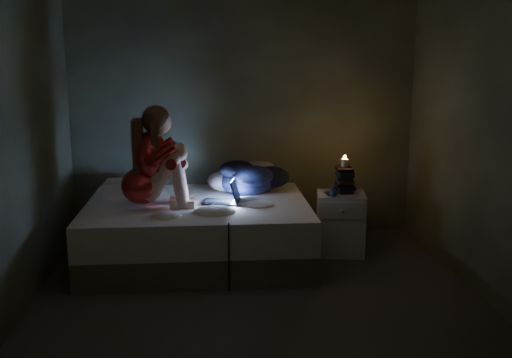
{
  "coord_description": "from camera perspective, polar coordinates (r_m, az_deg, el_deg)",
  "views": [
    {
      "loc": [
        -0.38,
        -4.25,
        1.93
      ],
      "look_at": [
        0.05,
        1.0,
        0.8
      ],
      "focal_mm": 41.14,
      "sensor_mm": 36.0,
      "label": 1
    }
  ],
  "objects": [
    {
      "name": "phone",
      "position": [
        5.66,
        7.29,
        -1.47
      ],
      "size": [
        0.1,
        0.15,
        0.01
      ],
      "primitive_type": "cube",
      "rotation": [
        0.0,
        0.0,
        0.23
      ],
      "color": "black",
      "rests_on": "nightstand"
    },
    {
      "name": "wall_right",
      "position": [
        4.82,
        22.44,
        3.69
      ],
      "size": [
        0.02,
        3.8,
        2.6
      ],
      "primitive_type": "cube",
      "color": "#31342A",
      "rests_on": "ground"
    },
    {
      "name": "wall_left",
      "position": [
        4.52,
        -23.09,
        3.14
      ],
      "size": [
        0.02,
        3.8,
        2.6
      ],
      "primitive_type": "cube",
      "color": "#31342A",
      "rests_on": "ground"
    },
    {
      "name": "clothes_pile",
      "position": [
        5.82,
        -0.93,
        0.32
      ],
      "size": [
        0.59,
        0.48,
        0.35
      ],
      "primitive_type": null,
      "rotation": [
        0.0,
        0.0,
        0.03
      ],
      "color": "#12133E",
      "rests_on": "bed"
    },
    {
      "name": "book_stack",
      "position": [
        5.77,
        8.57,
        -0.08
      ],
      "size": [
        0.19,
        0.25,
        0.24
      ],
      "primitive_type": null,
      "color": "black",
      "rests_on": "nightstand"
    },
    {
      "name": "blue_orb",
      "position": [
        5.56,
        7.78,
        -1.38
      ],
      "size": [
        0.08,
        0.08,
        0.08
      ],
      "primitive_type": "sphere",
      "color": "navy",
      "rests_on": "nightstand"
    },
    {
      "name": "wall_front",
      "position": [
        2.45,
        4.47,
        -2.81
      ],
      "size": [
        3.6,
        0.02,
        2.6
      ],
      "primitive_type": "cube",
      "color": "#31342A",
      "rests_on": "ground"
    },
    {
      "name": "bed",
      "position": [
        5.59,
        -5.65,
        -5.07
      ],
      "size": [
        2.06,
        1.54,
        0.57
      ],
      "primitive_type": null,
      "color": "beige",
      "rests_on": "ground"
    },
    {
      "name": "candle",
      "position": [
        5.73,
        8.62,
        1.5
      ],
      "size": [
        0.07,
        0.07,
        0.08
      ],
      "primitive_type": "cylinder",
      "color": "beige",
      "rests_on": "book_stack"
    },
    {
      "name": "floor",
      "position": [
        4.68,
        0.41,
        -12.35
      ],
      "size": [
        3.6,
        3.8,
        0.02
      ],
      "primitive_type": "cube",
      "color": "#494340",
      "rests_on": "ground"
    },
    {
      "name": "nightstand",
      "position": [
        5.81,
        8.21,
        -4.28
      ],
      "size": [
        0.51,
        0.47,
        0.6
      ],
      "primitive_type": "cube",
      "rotation": [
        0.0,
        0.0,
        -0.15
      ],
      "color": "silver",
      "rests_on": "ground"
    },
    {
      "name": "pillow",
      "position": [
        5.89,
        -12.14,
        -0.85
      ],
      "size": [
        0.48,
        0.34,
        0.14
      ],
      "primitive_type": "cube",
      "color": "white",
      "rests_on": "bed"
    },
    {
      "name": "woman",
      "position": [
        5.33,
        -11.12,
        2.14
      ],
      "size": [
        0.59,
        0.4,
        0.92
      ],
      "primitive_type": null,
      "rotation": [
        0.0,
        0.0,
        0.04
      ],
      "color": "maroon",
      "rests_on": "bed"
    },
    {
      "name": "wall_back",
      "position": [
        6.2,
        -1.16,
        6.28
      ],
      "size": [
        3.6,
        0.02,
        2.6
      ],
      "primitive_type": "cube",
      "color": "#31342A",
      "rests_on": "ground"
    },
    {
      "name": "laptop",
      "position": [
        5.44,
        -3.49,
        -1.16
      ],
      "size": [
        0.37,
        0.3,
        0.23
      ],
      "primitive_type": null,
      "rotation": [
        0.0,
        0.0,
        -0.2
      ],
      "color": "black",
      "rests_on": "bed"
    }
  ]
}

